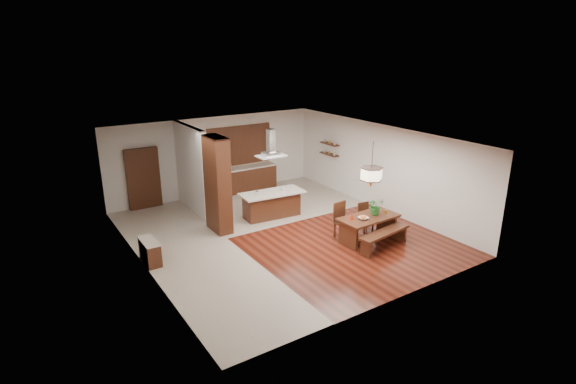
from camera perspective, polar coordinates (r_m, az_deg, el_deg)
room_shell at (r=12.83m, az=-1.12°, el=3.21°), size 9.00×9.04×2.92m
tile_hallway at (r=12.42m, az=-11.99°, el=-7.90°), size 2.50×9.00×0.01m
tile_kitchen at (r=16.11m, az=-2.02°, el=-1.27°), size 5.50×4.00×0.01m
soffit_band at (r=12.64m, az=-1.15°, el=6.82°), size 8.00×9.00×0.02m
partition_pier at (r=13.39m, az=-8.93°, el=0.92°), size 0.45×1.00×2.90m
partition_stub at (r=15.26m, az=-12.21°, el=2.89°), size 0.18×2.40×2.90m
hallway_console at (r=12.18m, az=-17.11°, el=-7.27°), size 0.37×0.88×0.63m
hallway_doorway at (r=16.01m, az=-17.89°, el=1.63°), size 1.10×0.20×2.10m
rear_counter at (r=17.26m, az=-5.67°, el=1.64°), size 2.60×0.62×0.95m
kitchen_window at (r=17.16m, az=-6.21°, el=5.93°), size 2.60×0.08×1.50m
shelf_lower at (r=17.22m, az=5.26°, el=4.81°), size 0.26×0.90×0.04m
shelf_upper at (r=17.13m, az=5.30°, el=6.11°), size 0.26×0.90×0.04m
dining_table at (r=13.05m, az=10.17°, el=-3.88°), size 1.79×0.94×0.73m
dining_bench at (r=12.77m, az=12.12°, el=-5.93°), size 1.82×0.64×0.50m
dining_chair_left at (r=13.13m, az=7.15°, el=-3.65°), size 0.51×0.51×1.05m
dining_chair_right at (r=13.73m, az=9.87°, el=-3.20°), size 0.43×0.43×0.86m
pendant_lantern at (r=12.52m, az=10.61°, el=3.38°), size 0.64×0.64×1.31m
foliage_plant at (r=13.09m, az=11.06°, el=-1.77°), size 0.55×0.51×0.51m
fruit_bowl at (r=12.74m, az=9.53°, el=-3.31°), size 0.28×0.28×0.07m
napkin_cone at (r=12.66m, az=8.07°, el=-3.03°), size 0.17×0.17×0.21m
gold_ornament at (r=13.30m, az=12.33°, el=-2.45°), size 0.10×0.10×0.11m
kitchen_island at (r=14.62m, az=-2.08°, el=-1.55°), size 2.13×1.06×0.85m
range_hood at (r=14.06m, az=-2.18°, el=6.25°), size 0.90×0.55×0.87m
island_cup at (r=14.62m, az=-0.63°, el=0.40°), size 0.14×0.14×0.10m
microwave at (r=16.71m, az=-8.16°, el=3.16°), size 0.53×0.39×0.27m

